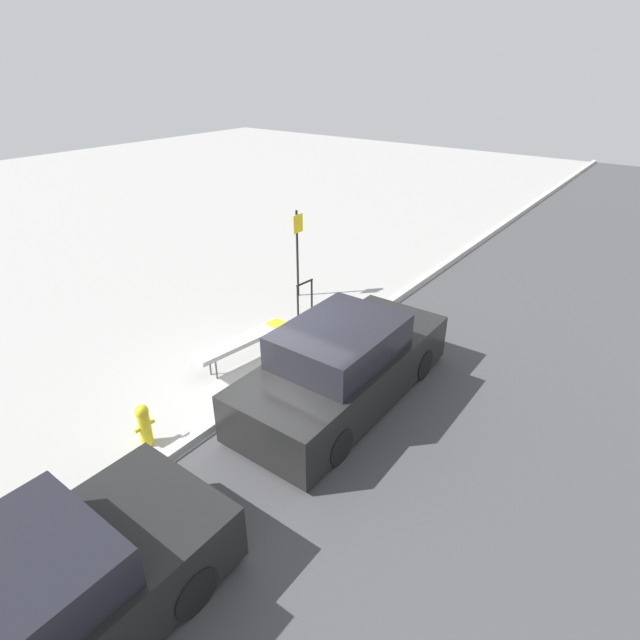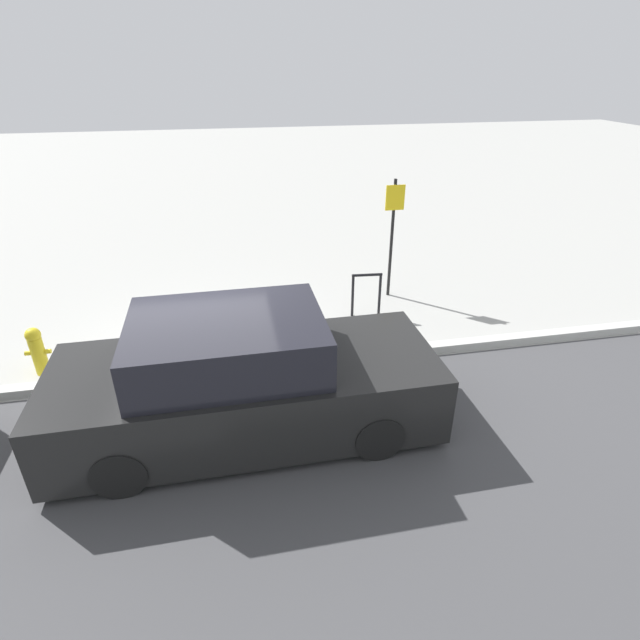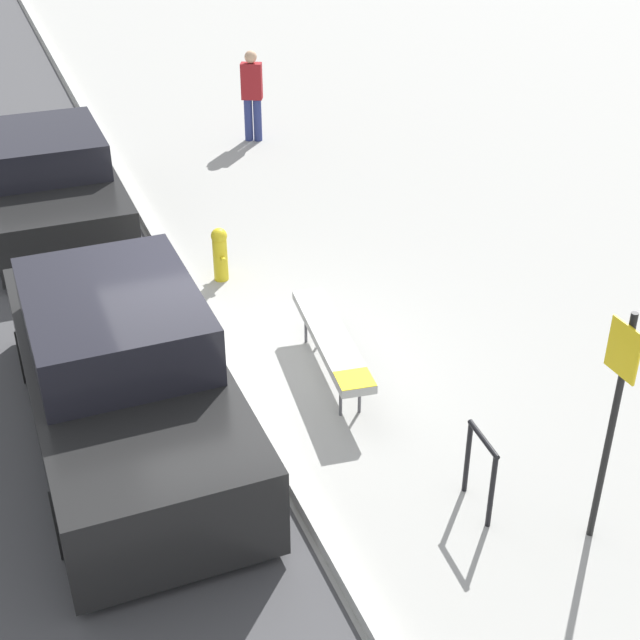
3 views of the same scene
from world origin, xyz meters
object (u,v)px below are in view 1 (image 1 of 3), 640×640
parked_car_far (22,620)px  sign_post (298,246)px  fire_hydrant (144,424)px  parked_car_near (344,366)px  bike_rack (305,294)px  bench (244,341)px

parked_car_far → sign_post: bearing=22.3°
fire_hydrant → parked_car_near: parked_car_near is taller
bike_rack → fire_hydrant: (-5.31, -0.92, -0.09)m
bench → bike_rack: 2.57m
bike_rack → parked_car_far: 8.51m
sign_post → fire_hydrant: (-5.99, -1.68, -0.98)m
bike_rack → bench: bearing=-170.7°
parked_car_near → parked_car_far: bearing=179.9°
sign_post → parked_car_near: 4.72m
sign_post → parked_car_near: sign_post is taller
bench → fire_hydrant: 2.81m
bench → parked_car_far: size_ratio=0.52×
bench → bike_rack: (2.54, 0.42, 0.01)m
bike_rack → sign_post: 1.36m
parked_car_near → parked_car_far: size_ratio=1.10×
fire_hydrant → bench: bearing=10.3°
parked_car_near → sign_post: bearing=48.9°
fire_hydrant → parked_car_far: parked_car_far is taller
parked_car_near → parked_car_far: parked_car_near is taller
fire_hydrant → parked_car_far: bearing=-145.3°
bike_rack → parked_car_far: bearing=-160.7°
sign_post → fire_hydrant: bearing=-164.3°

